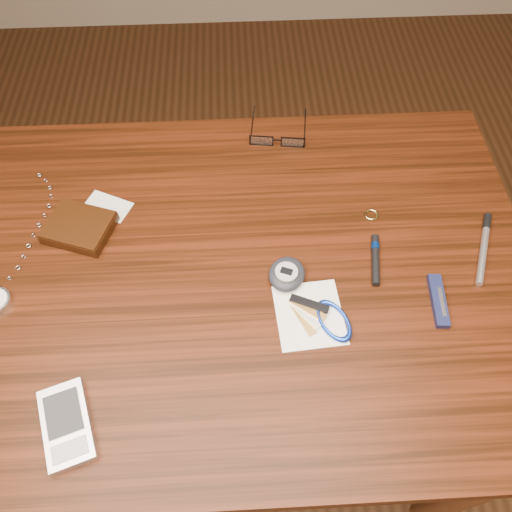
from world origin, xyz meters
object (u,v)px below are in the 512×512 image
object	(u,v)px
eyeglasses	(277,139)
pda_phone	(67,424)
pocket_knife	(438,301)
pedometer	(287,274)
notepad_keys	(321,317)
silver_pen	(484,243)
desk	(231,298)
wallet_and_card	(80,227)

from	to	relation	value
eyeglasses	pda_phone	world-z (taller)	eyeglasses
pocket_knife	pedometer	bearing A→B (deg)	166.26
notepad_keys	silver_pen	world-z (taller)	silver_pen
pocket_knife	silver_pen	size ratio (longest dim) A/B	0.65
desk	wallet_and_card	distance (m)	0.28
desk	silver_pen	bearing A→B (deg)	3.28
desk	wallet_and_card	xyz separation A→B (m)	(-0.25, 0.09, 0.11)
desk	silver_pen	size ratio (longest dim) A/B	7.23
pedometer	eyeglasses	bearing A→B (deg)	88.61
pda_phone	pedometer	xyz separation A→B (m)	(0.31, 0.22, 0.00)
eyeglasses	pocket_knife	bearing A→B (deg)	-58.04
pocket_knife	silver_pen	world-z (taller)	same
pedometer	pocket_knife	distance (m)	0.24
wallet_and_card	notepad_keys	world-z (taller)	wallet_and_card
wallet_and_card	pocket_knife	bearing A→B (deg)	-16.27
notepad_keys	wallet_and_card	bearing A→B (deg)	154.49
wallet_and_card	pda_phone	size ratio (longest dim) A/B	1.19
desk	eyeglasses	world-z (taller)	eyeglasses
desk	pedometer	xyz separation A→B (m)	(0.09, -0.02, 0.11)
wallet_and_card	pedometer	world-z (taller)	pedometer
eyeglasses	notepad_keys	distance (m)	0.38
pedometer	pocket_knife	world-z (taller)	pedometer
eyeglasses	desk	bearing A→B (deg)	-109.88
notepad_keys	pocket_knife	xyz separation A→B (m)	(0.18, 0.02, 0.00)
desk	pda_phone	world-z (taller)	pda_phone
eyeglasses	notepad_keys	bearing A→B (deg)	-83.98
desk	pda_phone	xyz separation A→B (m)	(-0.22, -0.24, 0.11)
eyeglasses	silver_pen	world-z (taller)	eyeglasses
notepad_keys	eyeglasses	bearing A→B (deg)	96.02
silver_pen	notepad_keys	bearing A→B (deg)	-157.04
wallet_and_card	eyeglasses	distance (m)	0.39
wallet_and_card	silver_pen	xyz separation A→B (m)	(0.67, -0.06, -0.01)
pedometer	notepad_keys	bearing A→B (deg)	-57.83
desk	pda_phone	bearing A→B (deg)	-132.51
eyeglasses	silver_pen	bearing A→B (deg)	-37.88
desk	pda_phone	size ratio (longest dim) A/B	8.02
pda_phone	pocket_knife	distance (m)	0.56
notepad_keys	pocket_knife	size ratio (longest dim) A/B	1.43
notepad_keys	pocket_knife	world-z (taller)	pocket_knife
pocket_knife	silver_pen	xyz separation A→B (m)	(0.10, 0.10, 0.00)
notepad_keys	desk	bearing A→B (deg)	145.30
pedometer	silver_pen	size ratio (longest dim) A/B	0.59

